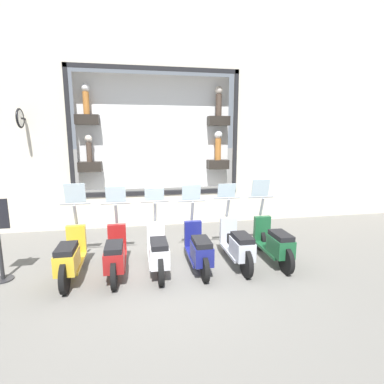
% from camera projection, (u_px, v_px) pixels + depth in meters
% --- Properties ---
extents(ground_plane, '(120.00, 120.00, 0.00)m').
position_uv_depth(ground_plane, '(172.00, 276.00, 5.78)').
color(ground_plane, '#66635E').
extents(building_facade, '(1.17, 36.00, 8.69)m').
position_uv_depth(building_facade, '(155.00, 73.00, 8.45)').
color(building_facade, beige).
rests_on(building_facade, ground_plane).
extents(scooter_green_0, '(1.81, 0.61, 1.68)m').
position_uv_depth(scooter_green_0, '(274.00, 242.00, 6.33)').
color(scooter_green_0, black).
rests_on(scooter_green_0, ground_plane).
extents(scooter_silver_1, '(1.81, 0.60, 1.60)m').
position_uv_depth(scooter_silver_1, '(237.00, 245.00, 6.19)').
color(scooter_silver_1, black).
rests_on(scooter_silver_1, ground_plane).
extents(scooter_navy_2, '(1.80, 0.60, 1.61)m').
position_uv_depth(scooter_navy_2, '(199.00, 249.00, 6.04)').
color(scooter_navy_2, black).
rests_on(scooter_navy_2, ground_plane).
extents(scooter_white_3, '(1.80, 0.60, 1.55)m').
position_uv_depth(scooter_white_3, '(158.00, 251.00, 5.89)').
color(scooter_white_3, black).
rests_on(scooter_white_3, ground_plane).
extents(scooter_red_4, '(1.80, 0.60, 1.62)m').
position_uv_depth(scooter_red_4, '(115.00, 254.00, 5.74)').
color(scooter_red_4, black).
rests_on(scooter_red_4, ground_plane).
extents(scooter_yellow_5, '(1.81, 0.61, 1.71)m').
position_uv_depth(scooter_yellow_5, '(70.00, 256.00, 5.60)').
color(scooter_yellow_5, black).
rests_on(scooter_yellow_5, ground_plane).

